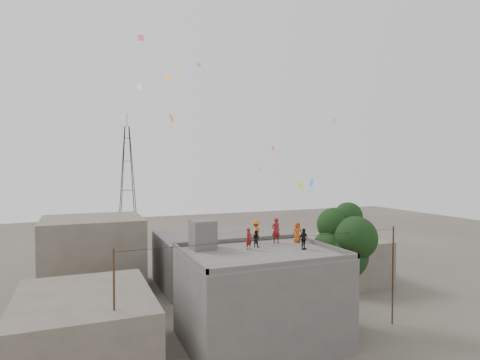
# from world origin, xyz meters

# --- Properties ---
(ground) EXTENTS (140.00, 140.00, 0.00)m
(ground) POSITION_xyz_m (0.00, 0.00, 0.00)
(ground) COLOR #47423B
(ground) RESTS_ON ground
(main_building) EXTENTS (10.00, 8.00, 6.10)m
(main_building) POSITION_xyz_m (0.00, 0.00, 3.05)
(main_building) COLOR #4F4C4A
(main_building) RESTS_ON ground
(parapet) EXTENTS (10.00, 8.00, 0.30)m
(parapet) POSITION_xyz_m (0.00, 0.00, 6.25)
(parapet) COLOR #4F4C4A
(parapet) RESTS_ON main_building
(stair_head_box) EXTENTS (1.60, 1.80, 2.00)m
(stair_head_box) POSITION_xyz_m (-3.20, 2.60, 7.10)
(stair_head_box) COLOR #4F4C4A
(stair_head_box) RESTS_ON main_building
(neighbor_west) EXTENTS (8.00, 10.00, 4.00)m
(neighbor_west) POSITION_xyz_m (-11.00, 2.00, 2.00)
(neighbor_west) COLOR #595246
(neighbor_west) RESTS_ON ground
(neighbor_north) EXTENTS (12.00, 9.00, 5.00)m
(neighbor_north) POSITION_xyz_m (2.00, 14.00, 2.50)
(neighbor_north) COLOR #4F4C4A
(neighbor_north) RESTS_ON ground
(neighbor_northwest) EXTENTS (9.00, 8.00, 7.00)m
(neighbor_northwest) POSITION_xyz_m (-10.00, 16.00, 3.50)
(neighbor_northwest) COLOR #595246
(neighbor_northwest) RESTS_ON ground
(neighbor_east) EXTENTS (7.00, 8.00, 4.40)m
(neighbor_east) POSITION_xyz_m (14.00, 10.00, 2.20)
(neighbor_east) COLOR #595246
(neighbor_east) RESTS_ON ground
(tree) EXTENTS (4.90, 4.60, 9.10)m
(tree) POSITION_xyz_m (7.37, 0.60, 6.10)
(tree) COLOR black
(tree) RESTS_ON ground
(utility_line) EXTENTS (20.12, 0.62, 7.40)m
(utility_line) POSITION_xyz_m (0.50, -1.25, 3.83)
(utility_line) COLOR black
(utility_line) RESTS_ON ground
(transmission_tower) EXTENTS (2.97, 2.97, 20.01)m
(transmission_tower) POSITION_xyz_m (-4.00, 40.00, 9.07)
(transmission_tower) COLOR black
(transmission_tower) RESTS_ON ground
(person_red_adult) EXTENTS (0.71, 0.48, 1.89)m
(person_red_adult) POSITION_xyz_m (2.47, 2.48, 7.04)
(person_red_adult) COLOR maroon
(person_red_adult) RESTS_ON main_building
(person_orange_child) EXTENTS (0.83, 0.61, 1.54)m
(person_orange_child) POSITION_xyz_m (4.10, 2.10, 6.87)
(person_orange_child) COLOR #BB5015
(person_orange_child) RESTS_ON main_building
(person_dark_child) EXTENTS (0.70, 0.73, 1.19)m
(person_dark_child) POSITION_xyz_m (0.50, 1.73, 6.70)
(person_dark_child) COLOR black
(person_dark_child) RESTS_ON main_building
(person_dark_adult) EXTENTS (0.93, 0.60, 1.47)m
(person_dark_adult) POSITION_xyz_m (3.20, -0.28, 6.83)
(person_dark_adult) COLOR black
(person_dark_adult) RESTS_ON main_building
(person_orange_adult) EXTENTS (1.27, 1.22, 1.73)m
(person_orange_adult) POSITION_xyz_m (1.02, 2.93, 6.97)
(person_orange_adult) COLOR #C16916
(person_orange_adult) RESTS_ON main_building
(person_red_child) EXTENTS (0.64, 0.56, 1.49)m
(person_red_child) POSITION_xyz_m (-0.32, 1.13, 6.84)
(person_red_child) COLOR maroon
(person_red_child) RESTS_ON main_building
(kites) EXTENTS (18.71, 14.40, 11.89)m
(kites) POSITION_xyz_m (1.16, 5.27, 14.77)
(kites) COLOR #EB5018
(kites) RESTS_ON ground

